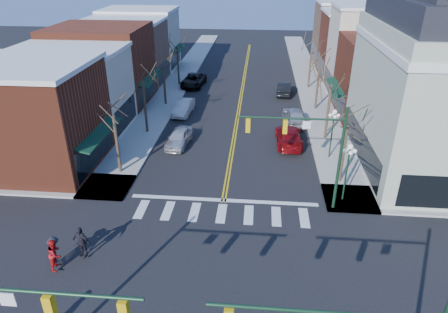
% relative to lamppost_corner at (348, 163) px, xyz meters
% --- Properties ---
extents(ground, '(160.00, 160.00, 0.00)m').
position_rel_lamppost_corner_xyz_m(ground, '(-8.20, -8.50, -2.96)').
color(ground, black).
rests_on(ground, ground).
extents(sidewalk_left, '(3.50, 70.00, 0.15)m').
position_rel_lamppost_corner_xyz_m(sidewalk_left, '(-16.95, 11.50, -2.89)').
color(sidewalk_left, '#9E9B93').
rests_on(sidewalk_left, ground).
extents(sidewalk_right, '(3.50, 70.00, 0.15)m').
position_rel_lamppost_corner_xyz_m(sidewalk_right, '(0.55, 11.50, -2.89)').
color(sidewalk_right, '#9E9B93').
rests_on(sidewalk_right, ground).
extents(bldg_left_brick_a, '(10.00, 8.50, 8.00)m').
position_rel_lamppost_corner_xyz_m(bldg_left_brick_a, '(-23.70, 3.25, 1.04)').
color(bldg_left_brick_a, maroon).
rests_on(bldg_left_brick_a, ground).
extents(bldg_left_stucco_a, '(10.00, 7.00, 7.50)m').
position_rel_lamppost_corner_xyz_m(bldg_left_stucco_a, '(-23.70, 11.00, 0.79)').
color(bldg_left_stucco_a, beige).
rests_on(bldg_left_stucco_a, ground).
extents(bldg_left_brick_b, '(10.00, 9.00, 8.50)m').
position_rel_lamppost_corner_xyz_m(bldg_left_brick_b, '(-23.70, 19.00, 1.29)').
color(bldg_left_brick_b, maroon).
rests_on(bldg_left_brick_b, ground).
extents(bldg_left_tan, '(10.00, 7.50, 7.80)m').
position_rel_lamppost_corner_xyz_m(bldg_left_tan, '(-23.70, 27.25, 0.94)').
color(bldg_left_tan, '#8F684E').
rests_on(bldg_left_tan, ground).
extents(bldg_left_stucco_b, '(10.00, 8.00, 8.20)m').
position_rel_lamppost_corner_xyz_m(bldg_left_stucco_b, '(-23.70, 35.00, 1.14)').
color(bldg_left_stucco_b, beige).
rests_on(bldg_left_stucco_b, ground).
extents(bldg_right_brick_a, '(10.00, 8.50, 8.00)m').
position_rel_lamppost_corner_xyz_m(bldg_right_brick_a, '(7.30, 17.25, 1.04)').
color(bldg_right_brick_a, maroon).
rests_on(bldg_right_brick_a, ground).
extents(bldg_right_stucco, '(10.00, 7.00, 10.00)m').
position_rel_lamppost_corner_xyz_m(bldg_right_stucco, '(7.30, 25.00, 2.04)').
color(bldg_right_stucco, beige).
rests_on(bldg_right_stucco, ground).
extents(bldg_right_brick_b, '(10.00, 8.00, 8.50)m').
position_rel_lamppost_corner_xyz_m(bldg_right_brick_b, '(7.30, 32.50, 1.29)').
color(bldg_right_brick_b, maroon).
rests_on(bldg_right_brick_b, ground).
extents(bldg_right_tan, '(10.00, 8.00, 9.00)m').
position_rel_lamppost_corner_xyz_m(bldg_right_tan, '(7.30, 40.50, 1.54)').
color(bldg_right_tan, '#8F684E').
rests_on(bldg_right_tan, ground).
extents(traffic_mast_far_right, '(6.60, 0.28, 7.20)m').
position_rel_lamppost_corner_xyz_m(traffic_mast_far_right, '(-2.65, -1.10, 1.75)').
color(traffic_mast_far_right, '#14331E').
rests_on(traffic_mast_far_right, ground).
extents(lamppost_corner, '(0.36, 0.36, 4.33)m').
position_rel_lamppost_corner_xyz_m(lamppost_corner, '(0.00, 0.00, 0.00)').
color(lamppost_corner, '#14331E').
rests_on(lamppost_corner, ground).
extents(lamppost_midblock, '(0.36, 0.36, 4.33)m').
position_rel_lamppost_corner_xyz_m(lamppost_midblock, '(0.00, 6.50, 0.00)').
color(lamppost_midblock, '#14331E').
rests_on(lamppost_midblock, ground).
extents(tree_left_a, '(0.24, 0.24, 4.76)m').
position_rel_lamppost_corner_xyz_m(tree_left_a, '(-16.60, 2.50, -0.58)').
color(tree_left_a, '#382B21').
rests_on(tree_left_a, ground).
extents(tree_left_b, '(0.24, 0.24, 5.04)m').
position_rel_lamppost_corner_xyz_m(tree_left_b, '(-16.60, 10.50, -0.44)').
color(tree_left_b, '#382B21').
rests_on(tree_left_b, ground).
extents(tree_left_c, '(0.24, 0.24, 4.55)m').
position_rel_lamppost_corner_xyz_m(tree_left_c, '(-16.60, 18.50, -0.69)').
color(tree_left_c, '#382B21').
rests_on(tree_left_c, ground).
extents(tree_left_d, '(0.24, 0.24, 4.90)m').
position_rel_lamppost_corner_xyz_m(tree_left_d, '(-16.60, 26.50, -0.51)').
color(tree_left_d, '#382B21').
rests_on(tree_left_d, ground).
extents(tree_right_a, '(0.24, 0.24, 4.62)m').
position_rel_lamppost_corner_xyz_m(tree_right_a, '(0.20, 2.50, -0.65)').
color(tree_right_a, '#382B21').
rests_on(tree_right_a, ground).
extents(tree_right_b, '(0.24, 0.24, 5.18)m').
position_rel_lamppost_corner_xyz_m(tree_right_b, '(0.20, 10.50, -0.37)').
color(tree_right_b, '#382B21').
rests_on(tree_right_b, ground).
extents(tree_right_c, '(0.24, 0.24, 4.83)m').
position_rel_lamppost_corner_xyz_m(tree_right_c, '(0.20, 18.50, -0.55)').
color(tree_right_c, '#382B21').
rests_on(tree_right_c, ground).
extents(tree_right_d, '(0.24, 0.24, 4.97)m').
position_rel_lamppost_corner_xyz_m(tree_right_d, '(0.20, 26.50, -0.48)').
color(tree_right_d, '#382B21').
rests_on(tree_right_d, ground).
extents(car_left_near, '(2.15, 4.48, 1.48)m').
position_rel_lamppost_corner_xyz_m(car_left_near, '(-13.00, 7.94, -2.22)').
color(car_left_near, silver).
rests_on(car_left_near, ground).
extents(car_left_mid, '(1.87, 4.64, 1.50)m').
position_rel_lamppost_corner_xyz_m(car_left_mid, '(-14.04, 15.85, -2.21)').
color(car_left_mid, silver).
rests_on(car_left_mid, ground).
extents(car_left_far, '(2.99, 5.72, 1.54)m').
position_rel_lamppost_corner_xyz_m(car_left_far, '(-14.60, 26.10, -2.19)').
color(car_left_far, black).
rests_on(car_left_far, ground).
extents(car_right_near, '(2.36, 5.48, 1.57)m').
position_rel_lamppost_corner_xyz_m(car_right_near, '(-3.25, 9.06, -2.18)').
color(car_right_near, maroon).
rests_on(car_right_near, ground).
extents(car_right_mid, '(2.50, 5.02, 1.64)m').
position_rel_lamppost_corner_xyz_m(car_right_mid, '(-2.40, 14.18, -2.14)').
color(car_right_mid, silver).
rests_on(car_right_mid, ground).
extents(car_right_far, '(2.06, 4.71, 1.51)m').
position_rel_lamppost_corner_xyz_m(car_right_far, '(-2.99, 23.59, -2.21)').
color(car_right_far, black).
rests_on(car_right_far, ground).
extents(pedestrian_red_b, '(0.78, 0.95, 1.83)m').
position_rel_lamppost_corner_xyz_m(pedestrian_red_b, '(-16.49, -8.34, -1.90)').
color(pedestrian_red_b, '#AF1215').
rests_on(pedestrian_red_b, sidewalk_left).
extents(pedestrian_dark_a, '(1.20, 0.77, 1.90)m').
position_rel_lamppost_corner_xyz_m(pedestrian_dark_a, '(-15.50, -7.27, -1.86)').
color(pedestrian_dark_a, black).
rests_on(pedestrian_dark_a, sidewalk_left).
extents(pedestrian_dark_b, '(1.15, 1.22, 1.66)m').
position_rel_lamppost_corner_xyz_m(pedestrian_dark_b, '(-16.73, -7.93, -1.98)').
color(pedestrian_dark_b, black).
rests_on(pedestrian_dark_b, sidewalk_left).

